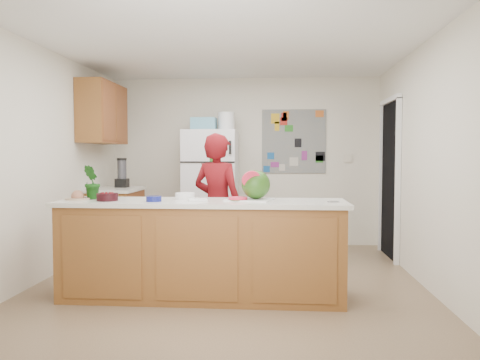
# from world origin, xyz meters

# --- Properties ---
(floor) EXTENTS (4.00, 4.50, 0.02)m
(floor) POSITION_xyz_m (0.00, 0.00, -0.01)
(floor) COLOR brown
(floor) RESTS_ON ground
(wall_back) EXTENTS (4.00, 0.02, 2.50)m
(wall_back) POSITION_xyz_m (0.00, 2.26, 1.25)
(wall_back) COLOR beige
(wall_back) RESTS_ON ground
(wall_left) EXTENTS (0.02, 4.50, 2.50)m
(wall_left) POSITION_xyz_m (-2.01, 0.00, 1.25)
(wall_left) COLOR beige
(wall_left) RESTS_ON ground
(wall_right) EXTENTS (0.02, 4.50, 2.50)m
(wall_right) POSITION_xyz_m (2.01, 0.00, 1.25)
(wall_right) COLOR beige
(wall_right) RESTS_ON ground
(ceiling) EXTENTS (4.00, 4.50, 0.02)m
(ceiling) POSITION_xyz_m (0.00, 0.00, 2.51)
(ceiling) COLOR white
(ceiling) RESTS_ON wall_back
(doorway) EXTENTS (0.03, 0.85, 2.04)m
(doorway) POSITION_xyz_m (1.99, 1.45, 1.02)
(doorway) COLOR black
(doorway) RESTS_ON ground
(peninsula_base) EXTENTS (2.60, 0.62, 0.88)m
(peninsula_base) POSITION_xyz_m (-0.20, -0.50, 0.44)
(peninsula_base) COLOR brown
(peninsula_base) RESTS_ON floor
(peninsula_top) EXTENTS (2.68, 0.70, 0.04)m
(peninsula_top) POSITION_xyz_m (-0.20, -0.50, 0.90)
(peninsula_top) COLOR silver
(peninsula_top) RESTS_ON peninsula_base
(side_counter_base) EXTENTS (0.60, 0.80, 0.86)m
(side_counter_base) POSITION_xyz_m (-1.69, 1.35, 0.43)
(side_counter_base) COLOR brown
(side_counter_base) RESTS_ON floor
(side_counter_top) EXTENTS (0.64, 0.84, 0.04)m
(side_counter_top) POSITION_xyz_m (-1.69, 1.35, 0.88)
(side_counter_top) COLOR silver
(side_counter_top) RESTS_ON side_counter_base
(upper_cabinets) EXTENTS (0.35, 1.00, 0.80)m
(upper_cabinets) POSITION_xyz_m (-1.82, 1.30, 1.90)
(upper_cabinets) COLOR brown
(upper_cabinets) RESTS_ON wall_left
(refrigerator) EXTENTS (0.75, 0.70, 1.70)m
(refrigerator) POSITION_xyz_m (-0.45, 1.88, 0.85)
(refrigerator) COLOR silver
(refrigerator) RESTS_ON floor
(fridge_top_bin) EXTENTS (0.35, 0.28, 0.18)m
(fridge_top_bin) POSITION_xyz_m (-0.55, 1.88, 1.79)
(fridge_top_bin) COLOR #5999B2
(fridge_top_bin) RESTS_ON refrigerator
(photo_collage) EXTENTS (0.95, 0.01, 0.95)m
(photo_collage) POSITION_xyz_m (0.75, 2.24, 1.55)
(photo_collage) COLOR slate
(photo_collage) RESTS_ON wall_back
(person) EXTENTS (0.68, 0.57, 1.58)m
(person) POSITION_xyz_m (-0.15, 0.24, 0.79)
(person) COLOR #600B0F
(person) RESTS_ON floor
(blender_appliance) EXTENTS (0.12, 0.12, 0.38)m
(blender_appliance) POSITION_xyz_m (-1.64, 1.51, 1.09)
(blender_appliance) COLOR black
(blender_appliance) RESTS_ON side_counter_top
(cutting_board) EXTENTS (0.48, 0.41, 0.01)m
(cutting_board) POSITION_xyz_m (0.24, -0.45, 0.93)
(cutting_board) COLOR silver
(cutting_board) RESTS_ON peninsula_top
(watermelon) EXTENTS (0.27, 0.27, 0.27)m
(watermelon) POSITION_xyz_m (0.30, -0.43, 1.07)
(watermelon) COLOR #315F0F
(watermelon) RESTS_ON cutting_board
(watermelon_slice) EXTENTS (0.18, 0.18, 0.02)m
(watermelon_slice) POSITION_xyz_m (0.14, -0.50, 0.94)
(watermelon_slice) COLOR #D5284B
(watermelon_slice) RESTS_ON cutting_board
(cherry_bowl) EXTENTS (0.24, 0.24, 0.07)m
(cherry_bowl) POSITION_xyz_m (-1.07, -0.59, 0.96)
(cherry_bowl) COLOR black
(cherry_bowl) RESTS_ON peninsula_top
(white_bowl) EXTENTS (0.19, 0.19, 0.06)m
(white_bowl) POSITION_xyz_m (-0.39, -0.37, 0.95)
(white_bowl) COLOR silver
(white_bowl) RESTS_ON peninsula_top
(cobalt_bowl) EXTENTS (0.16, 0.16, 0.05)m
(cobalt_bowl) POSITION_xyz_m (-0.63, -0.62, 0.95)
(cobalt_bowl) COLOR navy
(cobalt_bowl) RESTS_ON peninsula_top
(plate) EXTENTS (0.28, 0.28, 0.02)m
(plate) POSITION_xyz_m (-1.40, -0.49, 0.93)
(plate) COLOR beige
(plate) RESTS_ON peninsula_top
(paper_towel) EXTENTS (0.20, 0.19, 0.02)m
(paper_towel) POSITION_xyz_m (-0.24, -0.53, 0.93)
(paper_towel) COLOR silver
(paper_towel) RESTS_ON peninsula_top
(keys) EXTENTS (0.10, 0.08, 0.01)m
(keys) POSITION_xyz_m (1.00, -0.58, 0.93)
(keys) COLOR gray
(keys) RESTS_ON peninsula_top
(potted_plant) EXTENTS (0.21, 0.23, 0.33)m
(potted_plant) POSITION_xyz_m (-1.27, -0.45, 1.09)
(potted_plant) COLOR #18480E
(potted_plant) RESTS_ON peninsula_top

